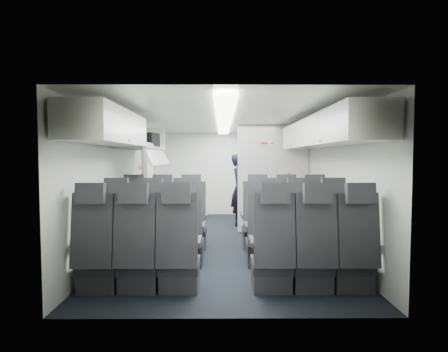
{
  "coord_description": "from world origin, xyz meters",
  "views": [
    {
      "loc": [
        -0.04,
        -6.17,
        1.49
      ],
      "look_at": [
        0.0,
        0.4,
        1.15
      ],
      "focal_mm": 28.0,
      "sensor_mm": 36.0,
      "label": 1
    }
  ],
  "objects_px": {
    "seat_row_rear": "(226,256)",
    "flight_attendant": "(240,189)",
    "seat_row_front": "(224,225)",
    "seat_row_mid": "(225,237)",
    "carry_on_bag": "(145,140)",
    "galley_unit": "(261,179)",
    "boarding_door": "(150,182)"
  },
  "relations": [
    {
      "from": "seat_row_rear",
      "to": "flight_attendant",
      "type": "bearing_deg",
      "value": 84.72
    },
    {
      "from": "seat_row_front",
      "to": "seat_row_mid",
      "type": "distance_m",
      "value": 0.9
    },
    {
      "from": "carry_on_bag",
      "to": "seat_row_front",
      "type": "bearing_deg",
      "value": -1.04
    },
    {
      "from": "seat_row_rear",
      "to": "galley_unit",
      "type": "bearing_deg",
      "value": 79.35
    },
    {
      "from": "flight_attendant",
      "to": "seat_row_mid",
      "type": "bearing_deg",
      "value": -178.53
    },
    {
      "from": "boarding_door",
      "to": "flight_attendant",
      "type": "height_order",
      "value": "boarding_door"
    },
    {
      "from": "galley_unit",
      "to": "seat_row_rear",
      "type": "bearing_deg",
      "value": -100.65
    },
    {
      "from": "seat_row_front",
      "to": "carry_on_bag",
      "type": "relative_size",
      "value": 7.9
    },
    {
      "from": "carry_on_bag",
      "to": "seat_row_rear",
      "type": "bearing_deg",
      "value": -40.87
    },
    {
      "from": "seat_row_rear",
      "to": "seat_row_front",
      "type": "bearing_deg",
      "value": 90.0
    },
    {
      "from": "seat_row_front",
      "to": "carry_on_bag",
      "type": "bearing_deg",
      "value": 161.05
    },
    {
      "from": "seat_row_mid",
      "to": "carry_on_bag",
      "type": "relative_size",
      "value": 7.9
    },
    {
      "from": "seat_row_mid",
      "to": "carry_on_bag",
      "type": "height_order",
      "value": "carry_on_bag"
    },
    {
      "from": "seat_row_front",
      "to": "seat_row_rear",
      "type": "height_order",
      "value": "same"
    },
    {
      "from": "galley_unit",
      "to": "carry_on_bag",
      "type": "bearing_deg",
      "value": -129.93
    },
    {
      "from": "seat_row_front",
      "to": "flight_attendant",
      "type": "xyz_separation_m",
      "value": [
        0.36,
        2.05,
        0.39
      ]
    },
    {
      "from": "seat_row_rear",
      "to": "carry_on_bag",
      "type": "height_order",
      "value": "carry_on_bag"
    },
    {
      "from": "seat_row_mid",
      "to": "seat_row_rear",
      "type": "bearing_deg",
      "value": -90.0
    },
    {
      "from": "seat_row_front",
      "to": "seat_row_mid",
      "type": "height_order",
      "value": "same"
    },
    {
      "from": "seat_row_front",
      "to": "galley_unit",
      "type": "bearing_deg",
      "value": 73.72
    },
    {
      "from": "seat_row_front",
      "to": "flight_attendant",
      "type": "height_order",
      "value": "flight_attendant"
    },
    {
      "from": "seat_row_mid",
      "to": "seat_row_rear",
      "type": "xyz_separation_m",
      "value": [
        0.0,
        -0.9,
        0.0
      ]
    },
    {
      "from": "seat_row_rear",
      "to": "flight_attendant",
      "type": "distance_m",
      "value": 3.89
    },
    {
      "from": "seat_row_front",
      "to": "flight_attendant",
      "type": "distance_m",
      "value": 2.12
    },
    {
      "from": "seat_row_mid",
      "to": "galley_unit",
      "type": "height_order",
      "value": "galley_unit"
    },
    {
      "from": "seat_row_front",
      "to": "boarding_door",
      "type": "bearing_deg",
      "value": 128.16
    },
    {
      "from": "seat_row_front",
      "to": "boarding_door",
      "type": "height_order",
      "value": "boarding_door"
    },
    {
      "from": "seat_row_front",
      "to": "galley_unit",
      "type": "height_order",
      "value": "galley_unit"
    },
    {
      "from": "carry_on_bag",
      "to": "galley_unit",
      "type": "bearing_deg",
      "value": 67.98
    },
    {
      "from": "seat_row_mid",
      "to": "flight_attendant",
      "type": "xyz_separation_m",
      "value": [
        0.36,
        2.95,
        0.39
      ]
    },
    {
      "from": "seat_row_mid",
      "to": "boarding_door",
      "type": "bearing_deg",
      "value": 118.77
    },
    {
      "from": "seat_row_mid",
      "to": "seat_row_rear",
      "type": "height_order",
      "value": "same"
    }
  ]
}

